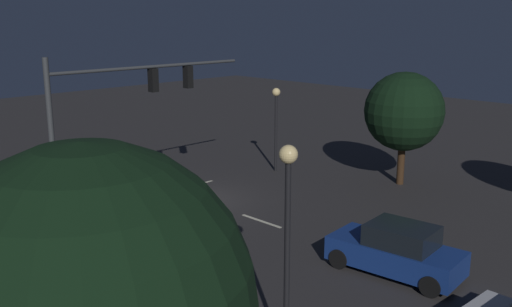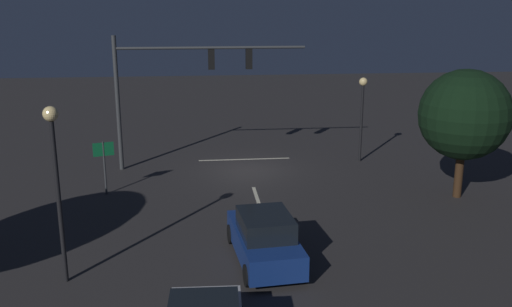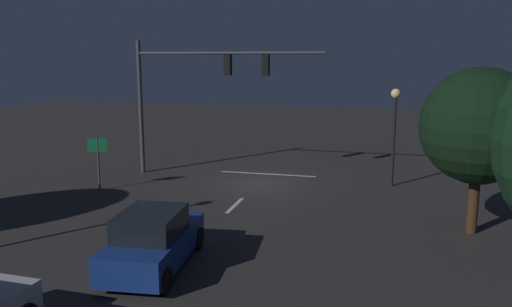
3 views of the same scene
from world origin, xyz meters
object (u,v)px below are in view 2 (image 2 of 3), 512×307
Objects in this scene: street_lamp_left_kerb at (362,102)px; tree_left_near at (465,115)px; car_approaching at (264,239)px; route_sign at (104,156)px; street_lamp_right_kerb at (55,163)px; traffic_signal_assembly at (179,75)px.

street_lamp_left_kerb is 0.81× the size of tree_left_near.
route_sign reaches higher than car_approaching.
route_sign is 0.43× the size of tree_left_near.
tree_left_near reaches higher than car_approaching.
street_lamp_right_kerb is at bearing 90.10° from route_sign.
tree_left_near reaches higher than street_lamp_right_kerb.
tree_left_near is (-9.25, -5.43, 2.88)m from car_approaching.
tree_left_near is at bearing 153.98° from traffic_signal_assembly.
tree_left_near is (-12.17, 5.94, -1.13)m from traffic_signal_assembly.
car_approaching is 0.99× the size of street_lamp_left_kerb.
traffic_signal_assembly is 2.12× the size of car_approaching.
street_lamp_left_kerb is (-9.55, -0.17, -1.58)m from traffic_signal_assembly.
tree_left_near reaches higher than street_lamp_left_kerb.
street_lamp_left_kerb is at bearing -178.98° from traffic_signal_assembly.
street_lamp_left_kerb is 6.67m from tree_left_near.
street_lamp_right_kerb is (6.21, 0.73, 2.97)m from car_approaching.
car_approaching is at bearing 30.41° from tree_left_near.
street_lamp_right_kerb is at bearing 43.70° from street_lamp_left_kerb.
traffic_signal_assembly reaches higher than street_lamp_right_kerb.
car_approaching is 0.80× the size of tree_left_near.
traffic_signal_assembly reaches higher than tree_left_near.
street_lamp_left_kerb is 13.56m from route_sign.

